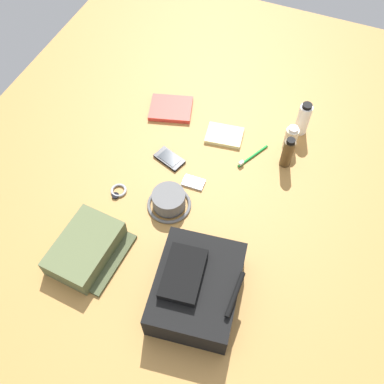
% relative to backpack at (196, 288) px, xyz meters
% --- Properties ---
extents(ground_plane, '(2.64, 2.02, 0.02)m').
position_rel_backpack_xyz_m(ground_plane, '(-0.35, -0.16, -0.08)').
color(ground_plane, '#A6763A').
rests_on(ground_plane, ground).
extents(backpack, '(0.37, 0.31, 0.15)m').
position_rel_backpack_xyz_m(backpack, '(0.00, 0.00, 0.00)').
color(backpack, black).
rests_on(backpack, ground_plane).
extents(toiletry_pouch, '(0.28, 0.23, 0.08)m').
position_rel_backpack_xyz_m(toiletry_pouch, '(0.00, -0.41, -0.03)').
color(toiletry_pouch, '#56603D').
rests_on(toiletry_pouch, ground_plane).
extents(bucket_hat, '(0.17, 0.17, 0.07)m').
position_rel_backpack_xyz_m(bucket_hat, '(-0.29, -0.23, -0.04)').
color(bucket_hat, '#616161').
rests_on(bucket_hat, ground_plane).
extents(toothpaste_tube, '(0.05, 0.05, 0.16)m').
position_rel_backpack_xyz_m(toothpaste_tube, '(-0.84, 0.13, 0.01)').
color(toothpaste_tube, white).
rests_on(toothpaste_tube, ground_plane).
extents(lotion_bottle, '(0.05, 0.05, 0.11)m').
position_rel_backpack_xyz_m(lotion_bottle, '(-0.74, 0.11, -0.01)').
color(lotion_bottle, beige).
rests_on(lotion_bottle, ground_plane).
extents(cologne_bottle, '(0.04, 0.04, 0.15)m').
position_rel_backpack_xyz_m(cologne_bottle, '(-0.65, 0.12, 0.00)').
color(cologne_bottle, '#473319').
rests_on(cologne_bottle, ground_plane).
extents(paperback_novel, '(0.19, 0.22, 0.02)m').
position_rel_backpack_xyz_m(paperback_novel, '(-0.74, -0.42, -0.06)').
color(paperback_novel, red).
rests_on(paperback_novel, ground_plane).
extents(cell_phone, '(0.10, 0.13, 0.01)m').
position_rel_backpack_xyz_m(cell_phone, '(-0.49, -0.31, -0.06)').
color(cell_phone, black).
rests_on(cell_phone, ground_plane).
extents(media_player, '(0.06, 0.09, 0.01)m').
position_rel_backpack_xyz_m(media_player, '(-0.42, -0.18, -0.06)').
color(media_player, '#B7B7BC').
rests_on(media_player, ground_plane).
extents(wristwatch, '(0.07, 0.06, 0.01)m').
position_rel_backpack_xyz_m(wristwatch, '(-0.27, -0.43, -0.06)').
color(wristwatch, '#99999E').
rests_on(wristwatch, ground_plane).
extents(toothbrush, '(0.15, 0.08, 0.02)m').
position_rel_backpack_xyz_m(toothbrush, '(-0.62, -0.01, -0.06)').
color(toothbrush, '#198C33').
rests_on(toothbrush, ground_plane).
extents(notepad, '(0.13, 0.16, 0.02)m').
position_rel_backpack_xyz_m(notepad, '(-0.69, -0.15, -0.06)').
color(notepad, beige).
rests_on(notepad, ground_plane).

